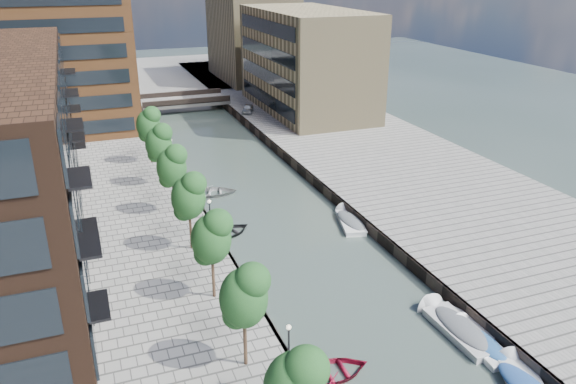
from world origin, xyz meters
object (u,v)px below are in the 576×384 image
motorboat_3 (478,341)px  tree_2 (211,236)px  sloop_4 (227,235)px  tree_3 (188,195)px  tree_5 (158,142)px  tree_1 (244,294)px  motorboat_2 (452,319)px  bridge (184,101)px  tree_4 (171,165)px  tree_6 (148,123)px  sloop_3 (213,195)px  motorboat_4 (350,220)px  car (248,108)px  motorboat_1 (455,326)px  sloop_2 (332,375)px

motorboat_3 → tree_2: bearing=146.8°
sloop_4 → motorboat_3: (10.09, -19.14, 0.18)m
tree_3 → tree_5: bearing=90.0°
tree_1 → tree_3: same height
tree_1 → motorboat_2: size_ratio=1.14×
bridge → tree_3: size_ratio=2.18×
sloop_4 → tree_4: bearing=23.3°
tree_4 → tree_6: (0.00, 14.00, 0.00)m
sloop_3 → sloop_4: sloop_3 is taller
tree_3 → motorboat_4: bearing=7.0°
tree_4 → sloop_3: tree_4 is taller
tree_2 → car: size_ratio=1.76×
car → sloop_3: bearing=-90.1°
bridge → sloop_4: (-4.95, -43.80, -1.39)m
sloop_3 → motorboat_2: (9.16, -25.54, 0.10)m
motorboat_4 → sloop_4: bearing=171.9°
tree_3 → sloop_4: (3.55, 3.20, -5.31)m
tree_5 → sloop_4: tree_5 is taller
tree_1 → tree_2: 7.00m
motorboat_1 → motorboat_4: motorboat_1 is taller
sloop_2 → car: 54.85m
tree_4 → motorboat_2: tree_4 is taller
sloop_4 → car: (12.45, 35.00, 1.58)m
tree_4 → sloop_2: size_ratio=1.39×
tree_2 → tree_5: bearing=90.0°
bridge → motorboat_4: bearing=-83.0°
tree_5 → tree_6: size_ratio=1.00×
sloop_3 → tree_1: bearing=-179.2°
tree_5 → sloop_2: bearing=-81.4°
sloop_4 → motorboat_1: size_ratio=0.74×
tree_2 → car: tree_2 is taller
tree_1 → sloop_3: bearing=80.3°
sloop_3 → car: size_ratio=1.40×
tree_3 → motorboat_2: 19.83m
motorboat_4 → car: bearing=86.9°
motorboat_2 → sloop_4: bearing=121.2°
bridge → tree_6: tree_6 is taller
tree_4 → sloop_4: bearing=-47.0°
tree_3 → tree_2: bearing=-90.0°
tree_1 → motorboat_2: tree_1 is taller
tree_1 → tree_2: size_ratio=1.00×
tree_2 → tree_5: same height
motorboat_2 → tree_1: bearing=-177.7°
sloop_2 → motorboat_3: (9.19, -0.54, 0.18)m
bridge → sloop_4: 44.10m
motorboat_2 → motorboat_3: bearing=-89.5°
tree_2 → sloop_3: tree_2 is taller
tree_2 → tree_3: size_ratio=1.00×
tree_1 → motorboat_1: 14.13m
tree_6 → motorboat_1: tree_6 is taller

